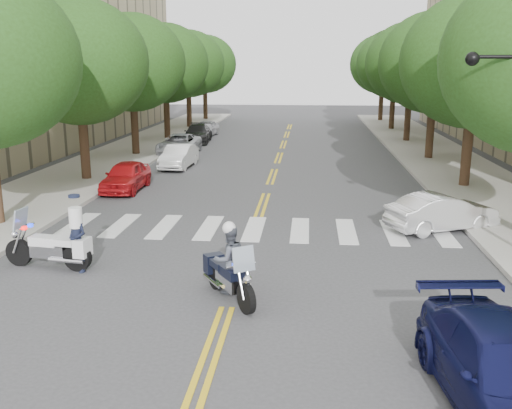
# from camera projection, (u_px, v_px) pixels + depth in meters

# --- Properties ---
(ground) EXTENTS (140.00, 140.00, 0.00)m
(ground) POSITION_uv_depth(u_px,v_px,m) (227.00, 308.00, 13.01)
(ground) COLOR #38383A
(ground) RESTS_ON ground
(sidewalk_left) EXTENTS (5.00, 60.00, 0.15)m
(sidewalk_left) POSITION_uv_depth(u_px,v_px,m) (125.00, 154.00, 35.14)
(sidewalk_left) COLOR #9E9991
(sidewalk_left) RESTS_ON ground
(sidewalk_right) EXTENTS (5.00, 60.00, 0.15)m
(sidewalk_right) POSITION_uv_depth(u_px,v_px,m) (440.00, 159.00, 33.42)
(sidewalk_right) COLOR #9E9991
(sidewalk_right) RESTS_ON ground
(tree_l_1) EXTENTS (6.40, 6.40, 8.45)m
(tree_l_1) POSITION_uv_depth(u_px,v_px,m) (78.00, 62.00, 26.04)
(tree_l_1) COLOR #382316
(tree_l_1) RESTS_ON ground
(tree_l_2) EXTENTS (6.40, 6.40, 8.45)m
(tree_l_2) POSITION_uv_depth(u_px,v_px,m) (132.00, 63.00, 33.78)
(tree_l_2) COLOR #382316
(tree_l_2) RESTS_ON ground
(tree_l_3) EXTENTS (6.40, 6.40, 8.45)m
(tree_l_3) POSITION_uv_depth(u_px,v_px,m) (165.00, 63.00, 41.52)
(tree_l_3) COLOR #382316
(tree_l_3) RESTS_ON ground
(tree_l_4) EXTENTS (6.40, 6.40, 8.45)m
(tree_l_4) POSITION_uv_depth(u_px,v_px,m) (188.00, 64.00, 49.26)
(tree_l_4) COLOR #382316
(tree_l_4) RESTS_ON ground
(tree_l_5) EXTENTS (6.40, 6.40, 8.45)m
(tree_l_5) POSITION_uv_depth(u_px,v_px,m) (205.00, 64.00, 57.00)
(tree_l_5) COLOR #382316
(tree_l_5) RESTS_ON ground
(tree_r_1) EXTENTS (6.40, 6.40, 8.45)m
(tree_r_1) POSITION_uv_depth(u_px,v_px,m) (475.00, 62.00, 24.45)
(tree_r_1) COLOR #382316
(tree_r_1) RESTS_ON ground
(tree_r_2) EXTENTS (6.40, 6.40, 8.45)m
(tree_r_2) POSITION_uv_depth(u_px,v_px,m) (435.00, 63.00, 32.19)
(tree_r_2) COLOR #382316
(tree_r_2) RESTS_ON ground
(tree_r_3) EXTENTS (6.40, 6.40, 8.45)m
(tree_r_3) POSITION_uv_depth(u_px,v_px,m) (411.00, 63.00, 39.93)
(tree_r_3) COLOR #382316
(tree_r_3) RESTS_ON ground
(tree_r_4) EXTENTS (6.40, 6.40, 8.45)m
(tree_r_4) POSITION_uv_depth(u_px,v_px,m) (395.00, 64.00, 47.67)
(tree_r_4) COLOR #382316
(tree_r_4) RESTS_ON ground
(tree_r_5) EXTENTS (6.40, 6.40, 8.45)m
(tree_r_5) POSITION_uv_depth(u_px,v_px,m) (383.00, 64.00, 55.41)
(tree_r_5) COLOR #382316
(tree_r_5) RESTS_ON ground
(motorcycle_police) EXTENTS (1.50, 2.10, 1.91)m
(motorcycle_police) POSITION_uv_depth(u_px,v_px,m) (228.00, 265.00, 13.32)
(motorcycle_police) COLOR black
(motorcycle_police) RESTS_ON ground
(motorcycle_parked) EXTENTS (2.54, 0.80, 1.64)m
(motorcycle_parked) POSITION_uv_depth(u_px,v_px,m) (55.00, 249.00, 15.39)
(motorcycle_parked) COLOR black
(motorcycle_parked) RESTS_ON ground
(officer_standing) EXTENTS (0.74, 0.66, 1.70)m
(officer_standing) POSITION_uv_depth(u_px,v_px,m) (77.00, 241.00, 15.13)
(officer_standing) COLOR black
(officer_standing) RESTS_ON ground
(convertible) EXTENTS (3.98, 2.79, 1.25)m
(convertible) POSITION_uv_depth(u_px,v_px,m) (442.00, 212.00, 19.01)
(convertible) COLOR silver
(convertible) RESTS_ON ground
(sedan_blue) EXTENTS (2.44, 4.93, 1.38)m
(sedan_blue) POSITION_uv_depth(u_px,v_px,m) (508.00, 373.00, 8.93)
(sedan_blue) COLOR #0E103B
(sedan_blue) RESTS_ON ground
(parked_car_a) EXTENTS (1.55, 3.79, 1.29)m
(parked_car_a) POSITION_uv_depth(u_px,v_px,m) (126.00, 176.00, 25.14)
(parked_car_a) COLOR red
(parked_car_a) RESTS_ON ground
(parked_car_b) EXTENTS (1.50, 3.84, 1.25)m
(parked_car_b) POSITION_uv_depth(u_px,v_px,m) (179.00, 156.00, 30.75)
(parked_car_b) COLOR silver
(parked_car_b) RESTS_ON ground
(parked_car_c) EXTENTS (2.27, 4.57, 1.24)m
(parked_car_c) POSITION_uv_depth(u_px,v_px,m) (179.00, 144.00, 35.58)
(parked_car_c) COLOR #97999E
(parked_car_c) RESTS_ON ground
(parked_car_d) EXTENTS (2.10, 4.53, 1.28)m
(parked_car_d) POSITION_uv_depth(u_px,v_px,m) (198.00, 134.00, 40.99)
(parked_car_d) COLOR black
(parked_car_d) RESTS_ON ground
(parked_car_e) EXTENTS (1.78, 3.75, 1.24)m
(parked_car_e) POSITION_uv_depth(u_px,v_px,m) (206.00, 128.00, 44.82)
(parked_car_e) COLOR #B0AFB5
(parked_car_e) RESTS_ON ground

